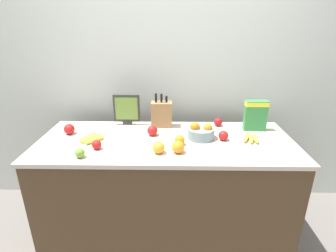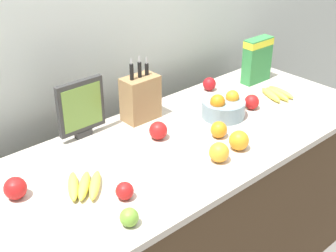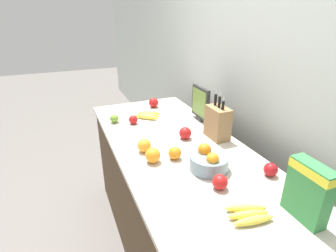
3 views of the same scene
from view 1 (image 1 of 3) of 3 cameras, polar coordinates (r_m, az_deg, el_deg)
name	(u,v)px [view 1 (image 1 of 3)]	position (r m, az deg, el deg)	size (l,w,h in m)	color
ground_plane	(166,230)	(2.47, -0.42, -21.74)	(14.00, 14.00, 0.00)	slate
wall_back	(167,69)	(2.44, -0.17, 12.27)	(9.00, 0.06, 2.60)	silver
counter	(166,188)	(2.19, -0.45, -13.39)	(1.92, 0.78, 0.87)	#4C3823
knife_block	(162,114)	(2.20, -1.40, 2.60)	(0.17, 0.10, 0.31)	#937047
small_monitor	(127,109)	(2.25, -8.97, 3.69)	(0.22, 0.03, 0.26)	#2D2D2D
cereal_box	(256,114)	(2.22, 18.54, 2.47)	(0.18, 0.07, 0.25)	#338442
fruit_bowl	(201,132)	(2.00, 7.13, -1.34)	(0.21, 0.21, 0.13)	gray
banana_bunch_left	(91,138)	(2.04, -16.36, -2.57)	(0.20, 0.21, 0.04)	yellow
banana_bunch_right	(251,138)	(2.06, 17.63, -2.49)	(0.15, 0.20, 0.03)	yellow
apple_by_knife_block	(97,145)	(1.89, -15.28, -3.95)	(0.07, 0.07, 0.07)	red
apple_rear	(218,122)	(2.27, 10.85, 0.87)	(0.07, 0.07, 0.07)	#A31419
apple_rightmost	(69,129)	(2.20, -20.70, -0.65)	(0.08, 0.08, 0.08)	red
apple_leftmost	(224,136)	(2.00, 12.00, -2.09)	(0.07, 0.07, 0.07)	red
apple_front	(80,153)	(1.80, -18.65, -5.60)	(0.06, 0.06, 0.06)	#6B9E33
apple_middle	(152,131)	(2.04, -3.41, -1.00)	(0.08, 0.08, 0.08)	red
orange_near_bowl	(180,140)	(1.88, 2.55, -3.06)	(0.07, 0.07, 0.07)	orange
orange_front_center	(178,147)	(1.77, 2.21, -4.59)	(0.09, 0.09, 0.09)	orange
orange_by_cereal	(159,148)	(1.76, -2.06, -4.71)	(0.08, 0.08, 0.08)	orange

